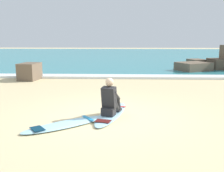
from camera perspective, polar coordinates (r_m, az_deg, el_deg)
ground_plane at (r=6.81m, az=-0.72°, el=-6.74°), size 80.00×80.00×0.00m
sea at (r=26.79m, az=1.50°, el=6.50°), size 80.00×28.00×0.10m
breaking_foam at (r=13.17m, az=0.73°, el=2.07°), size 80.00×0.90×0.11m
surfboard_main at (r=6.97m, az=-0.13°, el=-6.01°), size 1.04×2.36×0.08m
surfer_seated at (r=6.73m, az=-0.38°, el=-3.11°), size 0.54×0.77×0.95m
surfboard_spare_near at (r=6.27m, az=-9.97°, el=-8.14°), size 1.99×1.73×0.08m
rock_outcrop_distant at (r=16.87m, az=21.80°, el=4.67°), size 4.25×3.35×1.53m
shoreline_rock at (r=13.07m, az=-17.40°, el=3.02°), size 0.95×1.16×0.79m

